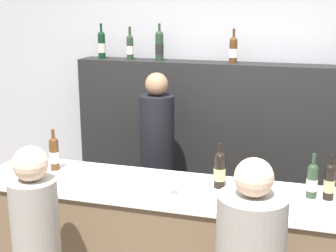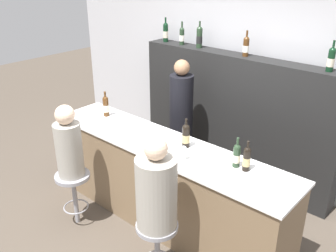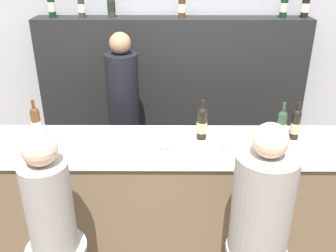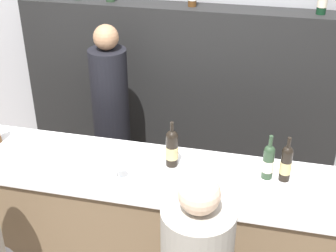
% 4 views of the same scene
% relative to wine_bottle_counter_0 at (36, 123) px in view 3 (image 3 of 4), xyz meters
% --- Properties ---
extents(wall_back, '(6.40, 0.05, 2.60)m').
position_rel_wine_bottle_counter_0_xyz_m(wall_back, '(1.03, 1.50, 0.17)').
color(wall_back, '#B2B2B7').
rests_on(wall_back, ground_plane).
extents(bar_counter, '(2.96, 0.64, 1.00)m').
position_rel_wine_bottle_counter_0_xyz_m(bar_counter, '(1.03, -0.10, -0.63)').
color(bar_counter, brown).
rests_on(bar_counter, ground_plane).
extents(back_bar_cabinet, '(2.78, 0.28, 1.68)m').
position_rel_wine_bottle_counter_0_xyz_m(back_bar_cabinet, '(1.03, 1.28, -0.28)').
color(back_bar_cabinet, black).
rests_on(back_bar_cabinet, ground_plane).
extents(wine_bottle_counter_0, '(0.07, 0.07, 0.31)m').
position_rel_wine_bottle_counter_0_xyz_m(wine_bottle_counter_0, '(0.00, 0.00, 0.00)').
color(wine_bottle_counter_0, '#4C2D14').
rests_on(wine_bottle_counter_0, bar_counter).
extents(wine_bottle_counter_1, '(0.08, 0.08, 0.31)m').
position_rel_wine_bottle_counter_0_xyz_m(wine_bottle_counter_1, '(1.25, -0.00, -0.00)').
color(wine_bottle_counter_1, black).
rests_on(wine_bottle_counter_1, bar_counter).
extents(wine_bottle_counter_2, '(0.07, 0.07, 0.29)m').
position_rel_wine_bottle_counter_0_xyz_m(wine_bottle_counter_2, '(1.85, 0.00, -0.01)').
color(wine_bottle_counter_2, '#233823').
rests_on(wine_bottle_counter_2, bar_counter).
extents(wine_bottle_counter_3, '(0.07, 0.07, 0.30)m').
position_rel_wine_bottle_counter_0_xyz_m(wine_bottle_counter_3, '(1.95, -0.00, -0.01)').
color(wine_bottle_counter_3, black).
rests_on(wine_bottle_counter_3, bar_counter).
extents(wine_bottle_backbar_0, '(0.07, 0.07, 0.34)m').
position_rel_wine_bottle_counter_0_xyz_m(wine_bottle_backbar_0, '(-0.16, 1.28, 0.69)').
color(wine_bottle_backbar_0, black).
rests_on(wine_bottle_backbar_0, back_bar_cabinet).
extents(wine_bottle_backbar_1, '(0.07, 0.07, 0.31)m').
position_rel_wine_bottle_counter_0_xyz_m(wine_bottle_backbar_1, '(0.13, 1.28, 0.68)').
color(wine_bottle_backbar_1, '#233823').
rests_on(wine_bottle_backbar_1, back_bar_cabinet).
extents(wine_bottle_backbar_2, '(0.08, 0.08, 0.34)m').
position_rel_wine_bottle_counter_0_xyz_m(wine_bottle_backbar_2, '(0.43, 1.28, 0.70)').
color(wine_bottle_backbar_2, '#233823').
rests_on(wine_bottle_backbar_2, back_bar_cabinet).
extents(wine_bottle_backbar_3, '(0.07, 0.07, 0.31)m').
position_rel_wine_bottle_counter_0_xyz_m(wine_bottle_backbar_3, '(1.12, 1.28, 0.68)').
color(wine_bottle_backbar_3, '#4C2D14').
rests_on(wine_bottle_backbar_3, back_bar_cabinet).
extents(wine_bottle_backbar_4, '(0.08, 0.08, 0.32)m').
position_rel_wine_bottle_counter_0_xyz_m(wine_bottle_backbar_4, '(2.12, 1.28, 0.69)').
color(wine_bottle_backbar_4, black).
rests_on(wine_bottle_backbar_4, back_bar_cabinet).
extents(wine_bottle_backbar_5, '(0.08, 0.08, 0.32)m').
position_rel_wine_bottle_counter_0_xyz_m(wine_bottle_backbar_5, '(2.33, 1.28, 0.69)').
color(wine_bottle_backbar_5, black).
rests_on(wine_bottle_backbar_5, back_bar_cabinet).
extents(wine_glass_0, '(0.08, 0.08, 0.16)m').
position_rel_wine_bottle_counter_0_xyz_m(wine_glass_0, '(0.97, -0.23, -0.02)').
color(wine_glass_0, silver).
rests_on(wine_glass_0, bar_counter).
extents(wine_glass_1, '(0.07, 0.07, 0.15)m').
position_rel_wine_bottle_counter_0_xyz_m(wine_glass_1, '(1.40, -0.23, -0.02)').
color(wine_glass_1, silver).
rests_on(wine_glass_1, bar_counter).
extents(guest_seated_left, '(0.28, 0.28, 0.80)m').
position_rel_wine_bottle_counter_0_xyz_m(guest_seated_left, '(0.30, -0.76, -0.14)').
color(guest_seated_left, gray).
rests_on(guest_seated_left, bar_stool_left).
extents(guest_seated_right, '(0.36, 0.36, 0.85)m').
position_rel_wine_bottle_counter_0_xyz_m(guest_seated_right, '(1.55, -0.76, -0.13)').
color(guest_seated_right, gray).
rests_on(guest_seated_right, bar_stool_right).
extents(bartender, '(0.30, 0.30, 1.65)m').
position_rel_wine_bottle_counter_0_xyz_m(bartender, '(0.56, 0.76, -0.36)').
color(bartender, black).
rests_on(bartender, ground_plane).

